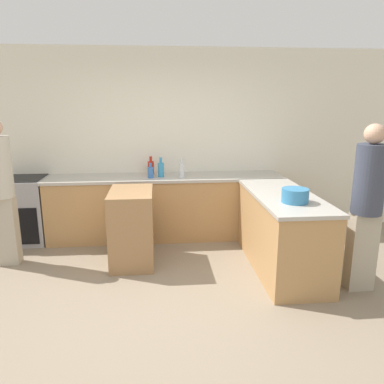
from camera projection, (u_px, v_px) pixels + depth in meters
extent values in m
plane|color=gray|center=(172.00, 303.00, 3.72)|extent=(14.00, 14.00, 0.00)
cube|color=silver|center=(165.00, 143.00, 5.56)|extent=(8.00, 0.06, 2.70)
cube|color=tan|center=(166.00, 208.00, 5.45)|extent=(3.32, 0.62, 0.87)
cube|color=#ADA89E|center=(166.00, 177.00, 5.34)|extent=(3.35, 0.65, 0.04)
cube|color=tan|center=(281.00, 233.00, 4.43)|extent=(0.66, 1.73, 0.87)
cube|color=#ADA89E|center=(283.00, 195.00, 4.32)|extent=(0.69, 1.76, 0.04)
cube|color=#99999E|center=(25.00, 210.00, 5.27)|extent=(0.62, 0.62, 0.91)
cube|color=black|center=(18.00, 227.00, 4.99)|extent=(0.52, 0.01, 0.51)
cube|color=black|center=(21.00, 178.00, 5.16)|extent=(0.57, 0.57, 0.01)
cube|color=#997047|center=(132.00, 227.00, 4.58)|extent=(0.51, 0.79, 0.91)
cylinder|color=teal|center=(295.00, 196.00, 3.94)|extent=(0.28, 0.28, 0.15)
cylinder|color=silver|center=(182.00, 171.00, 5.21)|extent=(0.08, 0.08, 0.19)
cylinder|color=silver|center=(182.00, 162.00, 5.18)|extent=(0.04, 0.04, 0.07)
cylinder|color=red|center=(151.00, 168.00, 5.46)|extent=(0.09, 0.09, 0.19)
cylinder|color=red|center=(151.00, 159.00, 5.42)|extent=(0.04, 0.04, 0.07)
cylinder|color=#338CBF|center=(161.00, 170.00, 5.26)|extent=(0.08, 0.08, 0.20)
cylinder|color=#338CBF|center=(161.00, 160.00, 5.23)|extent=(0.04, 0.04, 0.08)
cylinder|color=#386BB7|center=(151.00, 173.00, 5.20)|extent=(0.08, 0.08, 0.15)
cylinder|color=#386BB7|center=(150.00, 165.00, 5.18)|extent=(0.04, 0.04, 0.06)
cube|color=#ADA38E|center=(6.00, 231.00, 4.53)|extent=(0.27, 0.17, 0.85)
cube|color=#ADA38E|center=(361.00, 251.00, 3.92)|extent=(0.27, 0.17, 0.84)
cylinder|color=#383D4C|center=(370.00, 180.00, 3.73)|extent=(0.30, 0.30, 0.71)
sphere|color=tan|center=(375.00, 134.00, 3.63)|extent=(0.20, 0.20, 0.20)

